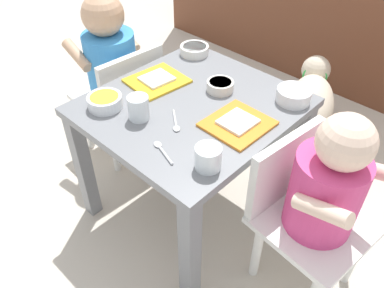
# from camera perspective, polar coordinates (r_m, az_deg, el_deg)

# --- Properties ---
(ground_plane) EXTENTS (7.00, 7.00, 0.00)m
(ground_plane) POSITION_cam_1_polar(r_m,az_deg,el_deg) (1.47, 0.00, -8.80)
(ground_plane) COLOR beige
(dining_table) EXTENTS (0.55, 0.59, 0.46)m
(dining_table) POSITION_cam_1_polar(r_m,az_deg,el_deg) (1.21, 0.00, 2.90)
(dining_table) COLOR slate
(dining_table) RESTS_ON ground
(seated_child_left) EXTENTS (0.30, 0.30, 0.66)m
(seated_child_left) POSITION_cam_1_polar(r_m,az_deg,el_deg) (1.50, -11.51, 11.43)
(seated_child_left) COLOR white
(seated_child_left) RESTS_ON ground
(seated_child_right) EXTENTS (0.31, 0.31, 0.63)m
(seated_child_right) POSITION_cam_1_polar(r_m,az_deg,el_deg) (1.05, 18.44, -6.35)
(seated_child_right) COLOR white
(seated_child_right) RESTS_ON ground
(dog) EXTENTS (0.33, 0.46, 0.31)m
(dog) POSITION_cam_1_polar(r_m,az_deg,el_deg) (1.70, 16.91, 6.04)
(dog) COLOR beige
(dog) RESTS_ON ground
(food_tray_left) EXTENTS (0.17, 0.18, 0.02)m
(food_tray_left) POSITION_cam_1_polar(r_m,az_deg,el_deg) (1.27, -5.14, 9.26)
(food_tray_left) COLOR gold
(food_tray_left) RESTS_ON dining_table
(food_tray_right) EXTENTS (0.16, 0.17, 0.02)m
(food_tray_right) POSITION_cam_1_polar(r_m,az_deg,el_deg) (1.08, 6.69, 3.02)
(food_tray_right) COLOR orange
(food_tray_right) RESTS_ON dining_table
(water_cup_left) EXTENTS (0.06, 0.06, 0.07)m
(water_cup_left) POSITION_cam_1_polar(r_m,az_deg,el_deg) (1.10, -7.79, 5.07)
(water_cup_left) COLOR white
(water_cup_left) RESTS_ON dining_table
(water_cup_right) EXTENTS (0.07, 0.07, 0.06)m
(water_cup_right) POSITION_cam_1_polar(r_m,az_deg,el_deg) (0.94, 2.37, -2.16)
(water_cup_right) COLOR white
(water_cup_right) RESTS_ON dining_table
(cereal_bowl_right_side) EXTENTS (0.10, 0.10, 0.04)m
(cereal_bowl_right_side) POSITION_cam_1_polar(r_m,az_deg,el_deg) (1.17, -12.59, 6.11)
(cereal_bowl_right_side) COLOR white
(cereal_bowl_right_side) RESTS_ON dining_table
(cereal_bowl_left_side) EXTENTS (0.08, 0.08, 0.03)m
(cereal_bowl_left_side) POSITION_cam_1_polar(r_m,az_deg,el_deg) (1.22, 4.14, 8.50)
(cereal_bowl_left_side) COLOR silver
(cereal_bowl_left_side) RESTS_ON dining_table
(veggie_bowl_far) EXTENTS (0.10, 0.10, 0.03)m
(veggie_bowl_far) POSITION_cam_1_polar(r_m,az_deg,el_deg) (1.42, 0.36, 13.63)
(veggie_bowl_far) COLOR white
(veggie_bowl_far) RESTS_ON dining_table
(veggie_bowl_near) EXTENTS (0.10, 0.10, 0.04)m
(veggie_bowl_near) POSITION_cam_1_polar(r_m,az_deg,el_deg) (1.20, 14.62, 6.96)
(veggie_bowl_near) COLOR white
(veggie_bowl_near) RESTS_ON dining_table
(spoon_by_left_tray) EXTENTS (0.10, 0.04, 0.01)m
(spoon_by_left_tray) POSITION_cam_1_polar(r_m,az_deg,el_deg) (1.00, -4.43, -0.88)
(spoon_by_left_tray) COLOR silver
(spoon_by_left_tray) RESTS_ON dining_table
(spoon_by_right_tray) EXTENTS (0.09, 0.07, 0.01)m
(spoon_by_right_tray) POSITION_cam_1_polar(r_m,az_deg,el_deg) (1.08, -2.41, 3.08)
(spoon_by_right_tray) COLOR silver
(spoon_by_right_tray) RESTS_ON dining_table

